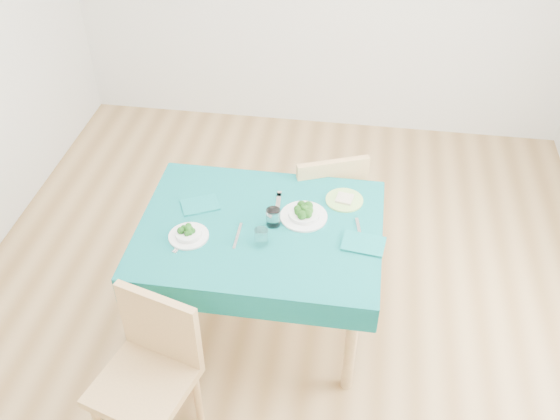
# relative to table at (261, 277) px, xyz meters

# --- Properties ---
(room_shell) EXTENTS (4.02, 4.52, 2.73)m
(room_shell) POSITION_rel_table_xyz_m (0.10, 0.04, 0.97)
(room_shell) COLOR olive
(room_shell) RESTS_ON ground
(table) EXTENTS (1.27, 0.97, 0.76)m
(table) POSITION_rel_table_xyz_m (0.00, 0.00, 0.00)
(table) COLOR #075554
(table) RESTS_ON ground
(chair_near) EXTENTS (0.53, 0.56, 1.05)m
(chair_near) POSITION_rel_table_xyz_m (-0.42, -0.82, 0.15)
(chair_near) COLOR tan
(chair_near) RESTS_ON ground
(chair_far) EXTENTS (0.58, 0.60, 1.08)m
(chair_far) POSITION_rel_table_xyz_m (0.27, 0.70, 0.16)
(chair_far) COLOR tan
(chair_far) RESTS_ON ground
(bowl_near) EXTENTS (0.21, 0.21, 0.06)m
(bowl_near) POSITION_rel_table_xyz_m (-0.35, -0.13, 0.41)
(bowl_near) COLOR white
(bowl_near) RESTS_ON table
(bowl_far) EXTENTS (0.25, 0.25, 0.08)m
(bowl_far) POSITION_rel_table_xyz_m (0.22, 0.11, 0.42)
(bowl_far) COLOR white
(bowl_far) RESTS_ON table
(fork_near) EXTENTS (0.08, 0.18, 0.00)m
(fork_near) POSITION_rel_table_xyz_m (-0.36, -0.18, 0.38)
(fork_near) COLOR silver
(fork_near) RESTS_ON table
(knife_near) EXTENTS (0.02, 0.20, 0.00)m
(knife_near) POSITION_rel_table_xyz_m (-0.10, -0.09, 0.38)
(knife_near) COLOR silver
(knife_near) RESTS_ON table
(fork_far) EXTENTS (0.04, 0.19, 0.00)m
(fork_far) POSITION_rel_table_xyz_m (0.07, 0.20, 0.38)
(fork_far) COLOR silver
(fork_far) RESTS_ON table
(knife_far) EXTENTS (0.06, 0.23, 0.00)m
(knife_far) POSITION_rel_table_xyz_m (0.52, 0.03, 0.38)
(knife_far) COLOR silver
(knife_far) RESTS_ON table
(napkin_near) EXTENTS (0.24, 0.21, 0.01)m
(napkin_near) POSITION_rel_table_xyz_m (-0.35, 0.12, 0.38)
(napkin_near) COLOR #0B5E5C
(napkin_near) RESTS_ON table
(napkin_far) EXTENTS (0.23, 0.18, 0.01)m
(napkin_far) POSITION_rel_table_xyz_m (0.54, -0.06, 0.39)
(napkin_far) COLOR #0B5E5C
(napkin_far) RESTS_ON table
(tumbler_center) EXTENTS (0.08, 0.08, 0.10)m
(tumbler_center) POSITION_rel_table_xyz_m (0.07, 0.03, 0.43)
(tumbler_center) COLOR white
(tumbler_center) RESTS_ON table
(tumbler_side) EXTENTS (0.07, 0.07, 0.09)m
(tumbler_side) POSITION_rel_table_xyz_m (0.03, -0.13, 0.42)
(tumbler_side) COLOR white
(tumbler_side) RESTS_ON table
(side_plate) EXTENTS (0.21, 0.21, 0.01)m
(side_plate) POSITION_rel_table_xyz_m (0.42, 0.28, 0.38)
(side_plate) COLOR #9ACC63
(side_plate) RESTS_ON table
(bread_slice) EXTENTS (0.10, 0.10, 0.01)m
(bread_slice) POSITION_rel_table_xyz_m (0.42, 0.28, 0.40)
(bread_slice) COLOR beige
(bread_slice) RESTS_ON side_plate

